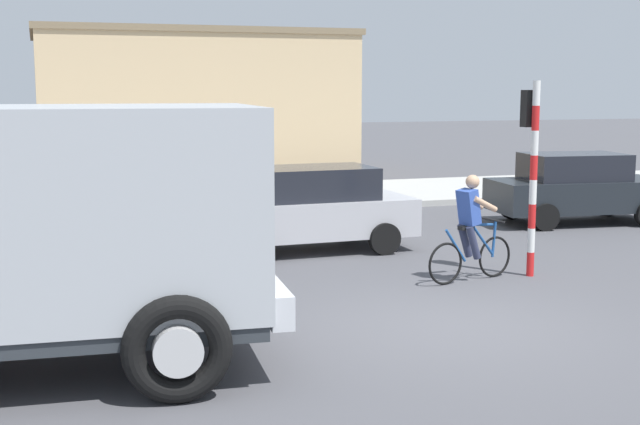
{
  "coord_description": "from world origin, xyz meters",
  "views": [
    {
      "loc": [
        -5.08,
        -9.76,
        3.11
      ],
      "look_at": [
        -1.04,
        2.5,
        1.2
      ],
      "focal_mm": 48.05,
      "sensor_mm": 36.0,
      "label": 1
    }
  ],
  "objects_px": {
    "car_red_near": "(309,208)",
    "traffic_light_pole": "(532,151)",
    "truck_foreground": "(15,223)",
    "car_far_side": "(577,188)",
    "cyclist": "(471,228)"
  },
  "relations": [
    {
      "from": "truck_foreground",
      "to": "car_red_near",
      "type": "relative_size",
      "value": 1.39
    },
    {
      "from": "car_red_near",
      "to": "car_far_side",
      "type": "distance_m",
      "value": 6.95
    },
    {
      "from": "cyclist",
      "to": "car_far_side",
      "type": "bearing_deg",
      "value": 41.33
    },
    {
      "from": "truck_foreground",
      "to": "traffic_light_pole",
      "type": "xyz_separation_m",
      "value": [
        7.91,
        2.61,
        0.4
      ]
    },
    {
      "from": "cyclist",
      "to": "car_red_near",
      "type": "height_order",
      "value": "cyclist"
    },
    {
      "from": "traffic_light_pole",
      "to": "truck_foreground",
      "type": "bearing_deg",
      "value": -161.75
    },
    {
      "from": "truck_foreground",
      "to": "car_red_near",
      "type": "xyz_separation_m",
      "value": [
        5.1,
        5.79,
        -0.85
      ]
    },
    {
      "from": "car_red_near",
      "to": "car_far_side",
      "type": "relative_size",
      "value": 0.97
    },
    {
      "from": "traffic_light_pole",
      "to": "car_red_near",
      "type": "bearing_deg",
      "value": 131.5
    },
    {
      "from": "cyclist",
      "to": "traffic_light_pole",
      "type": "bearing_deg",
      "value": 4.9
    },
    {
      "from": "car_red_near",
      "to": "traffic_light_pole",
      "type": "bearing_deg",
      "value": -48.5
    },
    {
      "from": "car_red_near",
      "to": "truck_foreground",
      "type": "bearing_deg",
      "value": -131.39
    },
    {
      "from": "truck_foreground",
      "to": "car_far_side",
      "type": "relative_size",
      "value": 1.34
    },
    {
      "from": "truck_foreground",
      "to": "car_far_side",
      "type": "xyz_separation_m",
      "value": [
        11.94,
        7.05,
        -0.85
      ]
    },
    {
      "from": "cyclist",
      "to": "car_red_near",
      "type": "xyz_separation_m",
      "value": [
        -1.68,
        3.27,
        -0.05
      ]
    }
  ]
}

